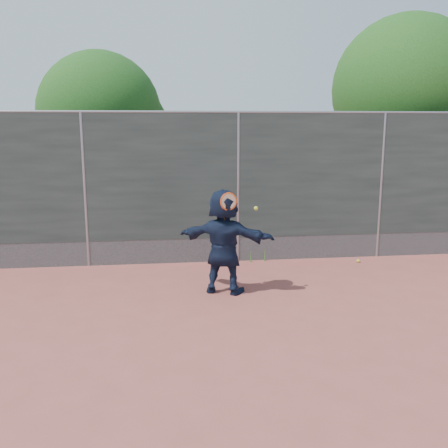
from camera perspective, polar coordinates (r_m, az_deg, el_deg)
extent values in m
plane|color=#9E4C42|center=(7.08, 5.85, -11.82)|extent=(80.00, 80.00, 0.00)
imported|color=#131E36|center=(8.23, 0.00, -1.99)|extent=(1.70, 1.10, 1.75)
sphere|color=#C8D02E|center=(10.54, 15.09, -4.09)|extent=(0.07, 0.07, 0.07)
cube|color=#38423D|center=(10.00, 1.63, 5.49)|extent=(20.00, 0.04, 2.50)
cube|color=slate|center=(10.26, 1.58, -2.86)|extent=(20.00, 0.03, 0.50)
cylinder|color=gray|center=(9.95, 1.67, 12.67)|extent=(20.00, 0.05, 0.05)
cylinder|color=gray|center=(10.03, -15.61, 3.66)|extent=(0.06, 0.06, 3.00)
cylinder|color=gray|center=(10.03, 1.62, 4.07)|extent=(0.06, 0.06, 3.00)
cylinder|color=gray|center=(10.88, 17.48, 4.13)|extent=(0.06, 0.06, 3.00)
torus|color=#DC4F14|center=(7.90, 0.54, 2.59)|extent=(0.29, 0.11, 0.29)
cylinder|color=beige|center=(7.90, 0.54, 2.59)|extent=(0.24, 0.08, 0.25)
cylinder|color=black|center=(7.95, 0.16, 1.18)|extent=(0.06, 0.13, 0.33)
sphere|color=#C8D02E|center=(8.06, 3.67, 1.80)|extent=(0.07, 0.07, 0.07)
cylinder|color=#382314|center=(13.52, 19.43, 4.50)|extent=(0.28, 0.28, 2.60)
sphere|color=#23561C|center=(13.46, 20.10, 14.21)|extent=(3.60, 3.60, 3.60)
sphere|color=#23561C|center=(13.96, 22.32, 12.45)|extent=(2.52, 2.52, 2.52)
cylinder|color=#382314|center=(13.03, -13.60, 3.70)|extent=(0.28, 0.28, 2.20)
sphere|color=#23561C|center=(12.92, -14.01, 12.18)|extent=(3.00, 3.00, 3.00)
sphere|color=#23561C|center=(13.07, -11.18, 10.98)|extent=(2.10, 2.10, 2.10)
cone|color=#387226|center=(10.22, 3.07, -3.64)|extent=(0.03, 0.03, 0.26)
cone|color=#387226|center=(10.29, 4.70, -3.44)|extent=(0.03, 0.03, 0.30)
cone|color=#387226|center=(10.15, 1.13, -3.84)|extent=(0.03, 0.03, 0.22)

